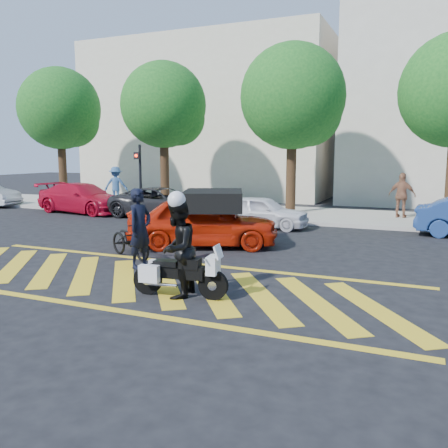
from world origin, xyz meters
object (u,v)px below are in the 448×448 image
at_px(red_convertible, 203,222).
at_px(parked_left, 83,198).
at_px(bicycle, 130,240).
at_px(police_motorcycle, 178,273).
at_px(parked_mid_left, 163,203).
at_px(parked_mid_right, 262,212).
at_px(officer_bike, 140,228).
at_px(officer_moto, 177,249).

height_order(red_convertible, parked_left, red_convertible).
xyz_separation_m(bicycle, parked_left, (-7.66, 7.32, 0.21)).
height_order(bicycle, police_motorcycle, bicycle).
bearing_deg(red_convertible, parked_mid_left, 19.06).
bearing_deg(parked_mid_right, police_motorcycle, -172.50).
relative_size(bicycle, police_motorcycle, 0.96).
height_order(officer_bike, red_convertible, officer_bike).
xyz_separation_m(officer_bike, parked_mid_left, (-4.18, 8.15, -0.33)).
bearing_deg(parked_left, police_motorcycle, -125.82).
bearing_deg(officer_moto, parked_mid_left, -154.88).
bearing_deg(parked_mid_left, officer_bike, -150.47).
relative_size(officer_bike, parked_mid_right, 0.55).
distance_m(parked_left, parked_mid_left, 4.36).
height_order(police_motorcycle, red_convertible, red_convertible).
xyz_separation_m(police_motorcycle, parked_mid_right, (-1.31, 8.97, 0.14)).
bearing_deg(police_motorcycle, officer_moto, 157.40).
xyz_separation_m(officer_bike, parked_mid_right, (0.72, 7.20, -0.38)).
bearing_deg(bicycle, parked_mid_left, 50.15).
xyz_separation_m(bicycle, police_motorcycle, (2.90, -2.60, -0.02)).
bearing_deg(officer_moto, bicycle, -138.83).
bearing_deg(parked_left, parked_mid_left, -82.61).
relative_size(parked_left, parked_mid_right, 1.35).
bearing_deg(red_convertible, officer_moto, 178.25).
bearing_deg(officer_bike, police_motorcycle, -122.94).
bearing_deg(parked_mid_left, red_convertible, -136.71).
relative_size(red_convertible, parked_mid_right, 1.26).
distance_m(police_motorcycle, parked_mid_right, 9.06).
bearing_deg(police_motorcycle, red_convertible, 103.34).
xyz_separation_m(bicycle, parked_mid_left, (-3.30, 7.32, 0.17)).
bearing_deg(parked_mid_right, parked_mid_left, 78.17).
relative_size(officer_moto, parked_mid_right, 0.54).
bearing_deg(officer_moto, parked_left, -140.09).
bearing_deg(police_motorcycle, officer_bike, 132.06).
distance_m(officer_bike, parked_mid_left, 9.17).
xyz_separation_m(officer_bike, parked_left, (-8.54, 8.15, -0.28)).
bearing_deg(parked_mid_left, parked_mid_right, -98.62).
distance_m(officer_bike, officer_moto, 2.68).
xyz_separation_m(police_motorcycle, parked_left, (-10.56, 9.92, 0.23)).
relative_size(parked_mid_left, parked_mid_right, 1.33).
distance_m(officer_bike, red_convertible, 3.04).
bearing_deg(parked_mid_right, officer_bike, 173.50).
bearing_deg(parked_mid_right, bicycle, 165.17).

